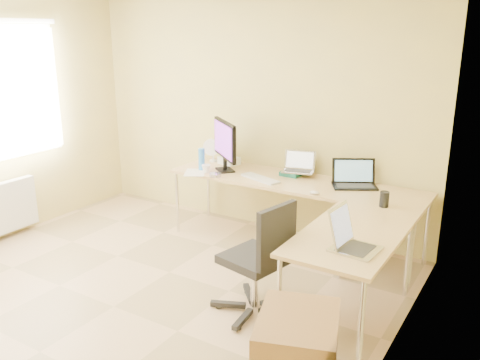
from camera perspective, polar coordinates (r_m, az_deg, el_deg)
The scene contains 21 objects.
floor at distance 4.43m, azimuth -14.08°, elevation -13.69°, with size 4.50×4.50×0.00m, color tan.
wall_back at distance 5.68m, azimuth 1.40°, elevation 7.58°, with size 4.50×4.50×0.00m, color #DECC6A.
wall_right at distance 2.84m, azimuth 15.10°, elevation -2.48°, with size 4.50×4.50×0.00m, color #DECC6A.
desk_main at distance 5.25m, azimuth 5.96°, elevation -3.87°, with size 2.65×0.70×0.73m, color tan.
desk_return at distance 4.06m, azimuth 12.23°, elevation -10.61°, with size 0.70×1.30×0.73m, color tan.
monitor at distance 5.39m, azimuth -1.72°, elevation 3.87°, with size 0.64×0.21×0.55m, color black.
book_stack at distance 5.34m, azimuth 6.04°, elevation 0.87°, with size 0.20×0.27×0.05m, color #155647.
laptop_center at distance 5.26m, azimuth 6.62°, elevation 2.03°, with size 0.32×0.25×0.21m, color #A9A7B2.
laptop_black at distance 4.99m, azimuth 12.89°, elevation 0.68°, with size 0.42×0.31×0.26m, color black.
keyboard at distance 5.14m, azimuth 2.31°, elevation 0.17°, with size 0.47×0.13×0.02m, color silver.
mouse at distance 4.73m, azimuth 8.42°, elevation -1.41°, with size 0.09×0.06×0.03m, color silver.
mug at distance 5.39m, azimuth -3.84°, elevation 1.30°, with size 0.09×0.09×0.09m, color white.
cd_stack at distance 5.25m, azimuth -2.82°, elevation 0.57°, with size 0.13×0.13×0.03m, color silver.
water_bottle at distance 5.46m, azimuth -4.36°, elevation 2.34°, with size 0.07×0.07×0.24m, color #3283D6.
papers at distance 5.40m, azimuth -5.10°, elevation 0.84°, with size 0.21×0.30×0.01m, color silver.
white_box at distance 5.72m, azimuth -1.24°, elevation 2.22°, with size 0.22×0.16×0.08m, color white.
desk_fan at distance 5.82m, azimuth -3.05°, elevation 3.28°, with size 0.19×0.19×0.24m, color white.
black_cup at distance 4.51m, azimuth 15.98°, elevation -2.10°, with size 0.08×0.08×0.14m, color black.
laptop_return at distance 3.58m, azimuth 13.01°, elevation -5.97°, with size 0.28×0.36×0.24m, color #BDBDBD.
office_chair at distance 4.02m, azimuth 1.64°, elevation -8.40°, with size 0.58×0.58×0.97m, color black.
radiator at distance 6.00m, azimuth -25.30°, elevation -2.93°, with size 0.09×0.80×0.55m, color white.
Camera 1 is at (2.83, -2.59, 2.21)m, focal length 37.78 mm.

